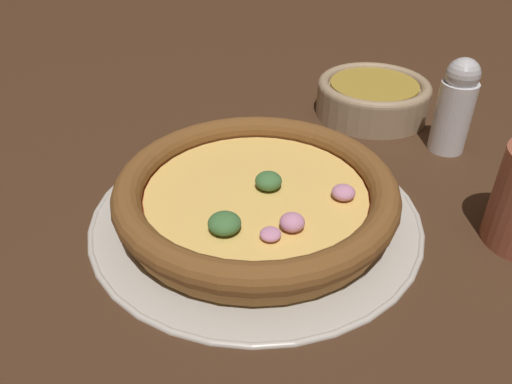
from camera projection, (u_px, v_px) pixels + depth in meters
The scene contains 5 objects.
ground_plane at pixel (256, 214), 0.52m from camera, with size 3.00×3.00×0.00m, color #3D2616.
pizza_tray at pixel (256, 212), 0.51m from camera, with size 0.34×0.34×0.01m.
pizza at pixel (256, 193), 0.50m from camera, with size 0.28×0.28×0.04m.
bowl_near at pixel (373, 96), 0.69m from camera, with size 0.15×0.15×0.05m.
pepper_shaker at pixel (455, 106), 0.60m from camera, with size 0.04×0.04×0.12m.
Camera 1 is at (-0.38, 0.15, 0.31)m, focal length 35.00 mm.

